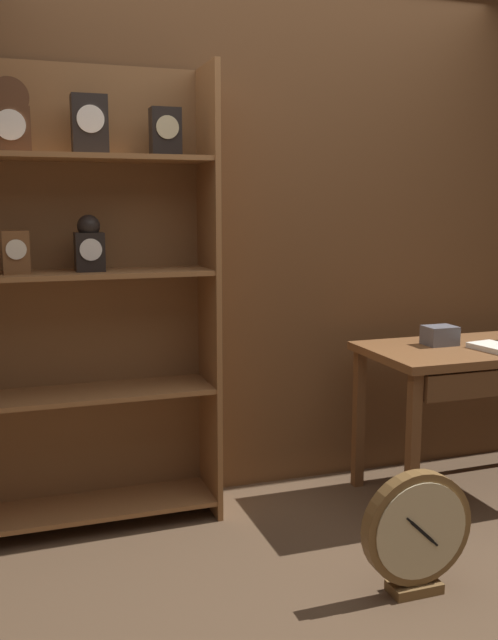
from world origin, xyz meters
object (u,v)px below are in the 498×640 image
(open_repair_manual, at_px, (495,347))
(workbench, at_px, (479,366))
(bookshelf, at_px, (47,293))
(round_clock_large, at_px, (417,532))
(toolbox_small, at_px, (440,335))

(open_repair_manual, bearing_deg, workbench, 92.03)
(bookshelf, xyz_separation_m, round_clock_large, (1.24, -1.02, -0.83))
(open_repair_manual, distance_m, round_clock_large, 1.15)
(toolbox_small, xyz_separation_m, open_repair_manual, (0.18, -0.19, -0.03))
(round_clock_large, bearing_deg, open_repair_manual, 38.07)
(round_clock_large, bearing_deg, bookshelf, 140.52)
(open_repair_manual, bearing_deg, bookshelf, 159.72)
(workbench, relative_size, round_clock_large, 2.34)
(workbench, distance_m, round_clock_large, 1.14)
(toolbox_small, xyz_separation_m, round_clock_large, (-0.62, -0.82, -0.57))
(bookshelf, height_order, toolbox_small, bookshelf)
(toolbox_small, height_order, round_clock_large, toolbox_small)
(open_repair_manual, height_order, round_clock_large, open_repair_manual)
(workbench, distance_m, toolbox_small, 0.24)
(workbench, height_order, round_clock_large, workbench)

